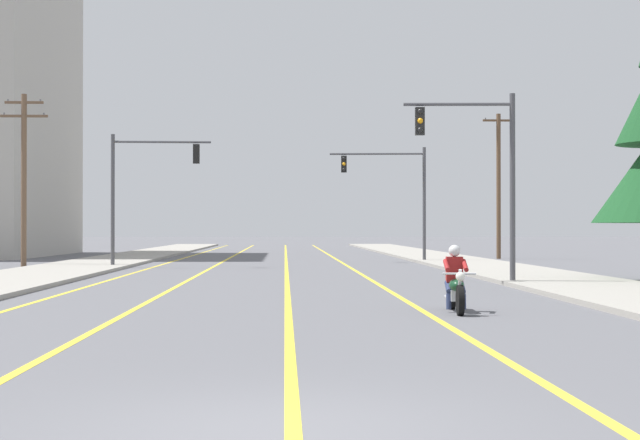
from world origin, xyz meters
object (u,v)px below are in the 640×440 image
(utility_pole_left_near, at_px, (24,173))
(utility_pole_right_far, at_px, (499,183))
(traffic_signal_near_right, at_px, (482,161))
(traffic_signal_near_left, at_px, (141,180))
(traffic_signal_mid_right, at_px, (397,186))
(motorcycle_with_rider, at_px, (455,285))

(utility_pole_left_near, bearing_deg, utility_pole_right_far, 23.34)
(traffic_signal_near_right, xyz_separation_m, utility_pole_left_near, (-18.82, 15.25, 0.43))
(utility_pole_right_far, bearing_deg, traffic_signal_near_right, -103.84)
(traffic_signal_near_left, bearing_deg, traffic_signal_mid_right, 27.65)
(traffic_signal_near_left, bearing_deg, motorcycle_with_rider, -66.61)
(utility_pole_left_near, bearing_deg, traffic_signal_mid_right, 16.15)
(motorcycle_with_rider, relative_size, traffic_signal_near_right, 0.35)
(traffic_signal_near_right, distance_m, utility_pole_left_near, 24.22)
(motorcycle_with_rider, relative_size, utility_pole_right_far, 0.25)
(motorcycle_with_rider, distance_m, utility_pole_right_far, 37.56)
(motorcycle_with_rider, relative_size, traffic_signal_mid_right, 0.35)
(traffic_signal_mid_right, height_order, utility_pole_left_near, utility_pole_left_near)
(motorcycle_with_rider, distance_m, traffic_signal_mid_right, 30.95)
(traffic_signal_near_right, height_order, traffic_signal_mid_right, same)
(traffic_signal_mid_right, bearing_deg, utility_pole_left_near, -163.85)
(motorcycle_with_rider, height_order, traffic_signal_mid_right, traffic_signal_mid_right)
(motorcycle_with_rider, bearing_deg, utility_pole_right_far, 75.86)
(traffic_signal_near_left, height_order, utility_pole_left_near, utility_pole_left_near)
(utility_pole_left_near, bearing_deg, traffic_signal_near_left, -12.83)
(motorcycle_with_rider, height_order, traffic_signal_near_left, traffic_signal_near_left)
(traffic_signal_near_right, height_order, traffic_signal_near_left, same)
(traffic_signal_near_right, bearing_deg, utility_pole_right_far, 76.16)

